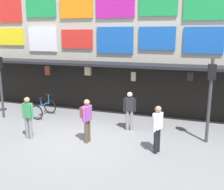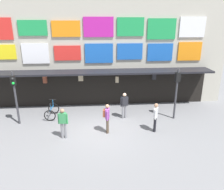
{
  "view_description": "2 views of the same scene",
  "coord_description": "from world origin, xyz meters",
  "px_view_note": "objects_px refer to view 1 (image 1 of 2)",
  "views": [
    {
      "loc": [
        4.3,
        -8.92,
        4.02
      ],
      "look_at": [
        0.88,
        0.97,
        1.63
      ],
      "focal_mm": 42.52,
      "sensor_mm": 36.0,
      "label": 1
    },
    {
      "loc": [
        -0.29,
        -11.32,
        6.15
      ],
      "look_at": [
        0.68,
        1.33,
        1.65
      ],
      "focal_mm": 35.92,
      "sensor_mm": 36.0,
      "label": 2
    }
  ],
  "objects_px": {
    "pedestrian_in_red": "(130,108)",
    "pedestrian_in_black": "(28,115)",
    "traffic_light_near": "(0,75)",
    "traffic_light_far": "(211,87)",
    "pedestrian_in_purple": "(87,117)",
    "pedestrian_in_yellow": "(157,127)",
    "bicycle_parked": "(44,109)"
  },
  "relations": [
    {
      "from": "traffic_light_near",
      "to": "bicycle_parked",
      "type": "relative_size",
      "value": 2.68
    },
    {
      "from": "pedestrian_in_red",
      "to": "pedestrian_in_black",
      "type": "distance_m",
      "value": 4.13
    },
    {
      "from": "traffic_light_near",
      "to": "bicycle_parked",
      "type": "xyz_separation_m",
      "value": [
        1.81,
        0.78,
        -1.75
      ]
    },
    {
      "from": "bicycle_parked",
      "to": "pedestrian_in_black",
      "type": "xyz_separation_m",
      "value": [
        1.09,
        -2.68,
        0.55
      ]
    },
    {
      "from": "pedestrian_in_black",
      "to": "traffic_light_near",
      "type": "bearing_deg",
      "value": 146.84
    },
    {
      "from": "pedestrian_in_purple",
      "to": "traffic_light_near",
      "type": "bearing_deg",
      "value": 164.13
    },
    {
      "from": "traffic_light_far",
      "to": "traffic_light_near",
      "type": "bearing_deg",
      "value": -179.88
    },
    {
      "from": "traffic_light_far",
      "to": "pedestrian_in_yellow",
      "type": "bearing_deg",
      "value": -136.54
    },
    {
      "from": "bicycle_parked",
      "to": "pedestrian_in_red",
      "type": "bearing_deg",
      "value": -5.79
    },
    {
      "from": "traffic_light_far",
      "to": "bicycle_parked",
      "type": "relative_size",
      "value": 2.68
    },
    {
      "from": "traffic_light_far",
      "to": "pedestrian_in_purple",
      "type": "height_order",
      "value": "traffic_light_far"
    },
    {
      "from": "bicycle_parked",
      "to": "pedestrian_in_purple",
      "type": "bearing_deg",
      "value": -33.67
    },
    {
      "from": "pedestrian_in_red",
      "to": "traffic_light_far",
      "type": "bearing_deg",
      "value": -5.46
    },
    {
      "from": "traffic_light_near",
      "to": "traffic_light_far",
      "type": "height_order",
      "value": "same"
    },
    {
      "from": "traffic_light_far",
      "to": "pedestrian_in_red",
      "type": "height_order",
      "value": "traffic_light_far"
    },
    {
      "from": "pedestrian_in_purple",
      "to": "pedestrian_in_red",
      "type": "xyz_separation_m",
      "value": [
        1.18,
        1.8,
        0.0
      ]
    },
    {
      "from": "pedestrian_in_purple",
      "to": "pedestrian_in_yellow",
      "type": "distance_m",
      "value": 2.68
    },
    {
      "from": "pedestrian_in_yellow",
      "to": "pedestrian_in_red",
      "type": "relative_size",
      "value": 1.0
    },
    {
      "from": "bicycle_parked",
      "to": "pedestrian_in_purple",
      "type": "distance_m",
      "value": 4.13
    },
    {
      "from": "pedestrian_in_black",
      "to": "pedestrian_in_yellow",
      "type": "bearing_deg",
      "value": 4.13
    },
    {
      "from": "pedestrian_in_red",
      "to": "pedestrian_in_black",
      "type": "bearing_deg",
      "value": -147.58
    },
    {
      "from": "bicycle_parked",
      "to": "pedestrian_in_yellow",
      "type": "relative_size",
      "value": 0.71
    },
    {
      "from": "traffic_light_near",
      "to": "pedestrian_in_yellow",
      "type": "distance_m",
      "value": 8.12
    },
    {
      "from": "traffic_light_far",
      "to": "pedestrian_in_black",
      "type": "height_order",
      "value": "traffic_light_far"
    },
    {
      "from": "bicycle_parked",
      "to": "pedestrian_in_black",
      "type": "relative_size",
      "value": 0.71
    },
    {
      "from": "traffic_light_near",
      "to": "traffic_light_far",
      "type": "xyz_separation_m",
      "value": [
        9.53,
        0.02,
        0.0
      ]
    },
    {
      "from": "traffic_light_near",
      "to": "pedestrian_in_black",
      "type": "distance_m",
      "value": 3.67
    },
    {
      "from": "pedestrian_in_purple",
      "to": "pedestrian_in_red",
      "type": "relative_size",
      "value": 1.0
    },
    {
      "from": "pedestrian_in_red",
      "to": "pedestrian_in_black",
      "type": "relative_size",
      "value": 1.0
    },
    {
      "from": "bicycle_parked",
      "to": "pedestrian_in_red",
      "type": "distance_m",
      "value": 4.64
    },
    {
      "from": "traffic_light_near",
      "to": "pedestrian_in_purple",
      "type": "height_order",
      "value": "traffic_light_near"
    },
    {
      "from": "pedestrian_in_yellow",
      "to": "pedestrian_in_black",
      "type": "bearing_deg",
      "value": -175.87
    }
  ]
}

